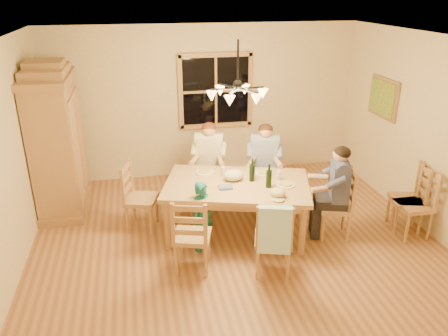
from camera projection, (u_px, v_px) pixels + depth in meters
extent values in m
plane|color=brown|center=(236.00, 241.00, 6.06)|extent=(5.50, 5.50, 0.00)
cube|color=white|center=(238.00, 39.00, 5.02)|extent=(5.50, 5.00, 0.02)
cube|color=beige|center=(205.00, 102.00, 7.80)|extent=(5.50, 0.02, 2.70)
cube|color=beige|center=(5.00, 166.00, 5.02)|extent=(0.02, 5.00, 2.70)
cube|color=beige|center=(429.00, 135.00, 6.06)|extent=(0.02, 5.00, 2.70)
cube|color=black|center=(216.00, 91.00, 7.74)|extent=(1.20, 0.03, 1.20)
cube|color=#AD864C|center=(216.00, 91.00, 7.72)|extent=(1.30, 0.06, 1.30)
cube|color=olive|center=(384.00, 98.00, 7.04)|extent=(0.04, 0.78, 0.64)
cube|color=#1E6B2D|center=(382.00, 98.00, 7.04)|extent=(0.02, 0.68, 0.54)
cylinder|color=black|center=(238.00, 63.00, 5.12)|extent=(0.02, 0.02, 0.53)
sphere|color=black|center=(238.00, 85.00, 5.22)|extent=(0.12, 0.12, 0.12)
cylinder|color=black|center=(250.00, 88.00, 5.27)|extent=(0.34, 0.02, 0.02)
cone|color=#FFB259|center=(263.00, 94.00, 5.33)|extent=(0.13, 0.13, 0.12)
cylinder|color=black|center=(241.00, 86.00, 5.38)|extent=(0.19, 0.31, 0.02)
cone|color=#FFB259|center=(245.00, 89.00, 5.55)|extent=(0.13, 0.13, 0.12)
cylinder|color=black|center=(229.00, 86.00, 5.35)|extent=(0.19, 0.31, 0.02)
cone|color=#FFB259|center=(220.00, 91.00, 5.49)|extent=(0.13, 0.13, 0.12)
cylinder|color=black|center=(225.00, 89.00, 5.21)|extent=(0.34, 0.02, 0.02)
cone|color=#FFB259|center=(211.00, 96.00, 5.21)|extent=(0.13, 0.13, 0.12)
cylinder|color=black|center=(234.00, 91.00, 5.10)|extent=(0.19, 0.31, 0.02)
cone|color=#FFB259|center=(230.00, 101.00, 4.99)|extent=(0.13, 0.13, 0.12)
cylinder|color=black|center=(247.00, 91.00, 5.13)|extent=(0.19, 0.31, 0.02)
cone|color=#FFB259|center=(257.00, 100.00, 5.05)|extent=(0.13, 0.13, 0.12)
cube|color=olive|center=(57.00, 147.00, 6.64)|extent=(0.60, 1.30, 2.00)
cube|color=olive|center=(47.00, 78.00, 6.23)|extent=(0.66, 1.40, 0.10)
cube|color=olive|center=(46.00, 71.00, 6.20)|extent=(0.58, 1.00, 0.12)
cube|color=olive|center=(44.00, 64.00, 6.16)|extent=(0.52, 0.55, 0.10)
cube|color=#AD864C|center=(76.00, 153.00, 6.40)|extent=(0.03, 0.55, 1.60)
cube|color=#AD864C|center=(81.00, 139.00, 6.99)|extent=(0.03, 0.55, 1.60)
cube|color=olive|center=(66.00, 202.00, 7.00)|extent=(0.66, 1.40, 0.12)
cube|color=tan|center=(237.00, 185.00, 6.02)|extent=(2.22, 1.71, 0.06)
cube|color=#AD864C|center=(237.00, 190.00, 6.05)|extent=(2.04, 1.52, 0.10)
cylinder|color=#AD864C|center=(168.00, 225.00, 5.77)|extent=(0.09, 0.09, 0.70)
cylinder|color=#AD864C|center=(303.00, 230.00, 5.63)|extent=(0.09, 0.09, 0.70)
cylinder|color=#AD864C|center=(181.00, 192.00, 6.69)|extent=(0.09, 0.09, 0.70)
cylinder|color=#AD864C|center=(297.00, 196.00, 6.55)|extent=(0.09, 0.09, 0.70)
cube|color=#AD864C|center=(209.00, 176.00, 7.01)|extent=(0.54, 0.53, 0.06)
cube|color=#AD864C|center=(209.00, 160.00, 6.91)|extent=(0.38, 0.16, 0.54)
cube|color=#AD864C|center=(264.00, 177.00, 6.95)|extent=(0.54, 0.53, 0.06)
cube|color=#AD864C|center=(264.00, 162.00, 6.84)|extent=(0.38, 0.16, 0.54)
cube|color=#AD864C|center=(192.00, 236.00, 5.31)|extent=(0.54, 0.53, 0.06)
cube|color=#AD864C|center=(192.00, 217.00, 5.20)|extent=(0.38, 0.16, 0.54)
cube|color=#AD864C|center=(273.00, 240.00, 5.23)|extent=(0.54, 0.53, 0.06)
cube|color=#AD864C|center=(274.00, 220.00, 5.13)|extent=(0.38, 0.16, 0.54)
cube|color=#AD864C|center=(141.00, 199.00, 6.23)|extent=(0.53, 0.54, 0.06)
cube|color=#AD864C|center=(140.00, 182.00, 6.12)|extent=(0.16, 0.38, 0.54)
cube|color=#AD864C|center=(335.00, 207.00, 6.02)|extent=(0.53, 0.54, 0.06)
cube|color=#AD864C|center=(337.00, 189.00, 5.92)|extent=(0.16, 0.38, 0.54)
cube|color=beige|center=(209.00, 153.00, 6.86)|extent=(0.45, 0.32, 0.52)
cube|color=#262328|center=(209.00, 171.00, 6.98)|extent=(0.48, 0.51, 0.14)
sphere|color=tan|center=(209.00, 130.00, 6.72)|extent=(0.21, 0.21, 0.21)
ellipsoid|color=#592614|center=(209.00, 128.00, 6.71)|extent=(0.22, 0.22, 0.17)
cube|color=#334A8C|center=(265.00, 155.00, 6.80)|extent=(0.45, 0.32, 0.52)
cube|color=#262328|center=(264.00, 173.00, 6.92)|extent=(0.48, 0.51, 0.14)
sphere|color=tan|center=(266.00, 131.00, 6.65)|extent=(0.21, 0.21, 0.21)
ellipsoid|color=#381E11|center=(266.00, 129.00, 6.64)|extent=(0.22, 0.22, 0.17)
cube|color=#454B6F|center=(338.00, 181.00, 5.87)|extent=(0.32, 0.45, 0.52)
cube|color=#262328|center=(336.00, 202.00, 5.99)|extent=(0.51, 0.48, 0.14)
sphere|color=tan|center=(341.00, 155.00, 5.72)|extent=(0.21, 0.21, 0.21)
ellipsoid|color=black|center=(341.00, 153.00, 5.71)|extent=(0.22, 0.22, 0.17)
cube|color=#B8ECFA|center=(275.00, 230.00, 4.96)|extent=(0.39, 0.20, 0.58)
cylinder|color=black|center=(252.00, 170.00, 6.01)|extent=(0.08, 0.08, 0.33)
cylinder|color=black|center=(269.00, 176.00, 5.82)|extent=(0.08, 0.08, 0.33)
cylinder|color=white|center=(205.00, 172.00, 6.33)|extent=(0.26, 0.26, 0.02)
cylinder|color=white|center=(264.00, 173.00, 6.31)|extent=(0.26, 0.26, 0.02)
cylinder|color=white|center=(285.00, 185.00, 5.93)|extent=(0.26, 0.26, 0.02)
cylinder|color=silver|center=(224.00, 172.00, 6.20)|extent=(0.06, 0.06, 0.14)
cylinder|color=silver|center=(279.00, 175.00, 6.08)|extent=(0.06, 0.06, 0.14)
ellipsoid|color=tan|center=(278.00, 193.00, 5.59)|extent=(0.20, 0.20, 0.11)
cube|color=slate|center=(225.00, 187.00, 5.84)|extent=(0.21, 0.19, 0.03)
ellipsoid|color=#C9BA92|center=(233.00, 175.00, 6.06)|extent=(0.28, 0.22, 0.15)
imported|color=#196E72|center=(203.00, 216.00, 5.70)|extent=(0.42, 0.38, 0.97)
cube|color=#AD864C|center=(413.00, 206.00, 6.05)|extent=(0.42, 0.44, 0.06)
cube|color=#AD864C|center=(417.00, 188.00, 5.94)|extent=(0.05, 0.38, 0.54)
cube|color=#AD864C|center=(406.00, 200.00, 6.20)|extent=(0.52, 0.53, 0.06)
cube|color=#AD864C|center=(409.00, 183.00, 6.10)|extent=(0.15, 0.38, 0.54)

